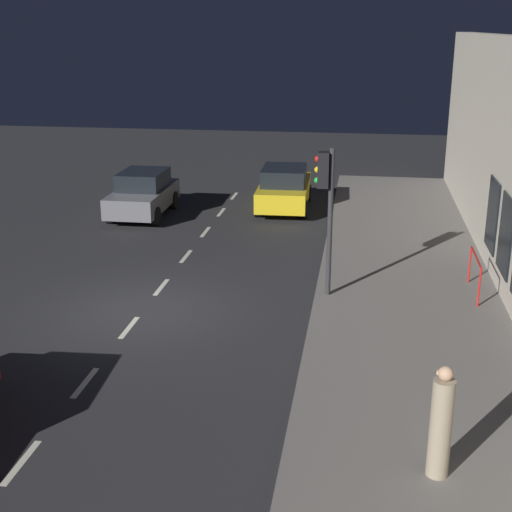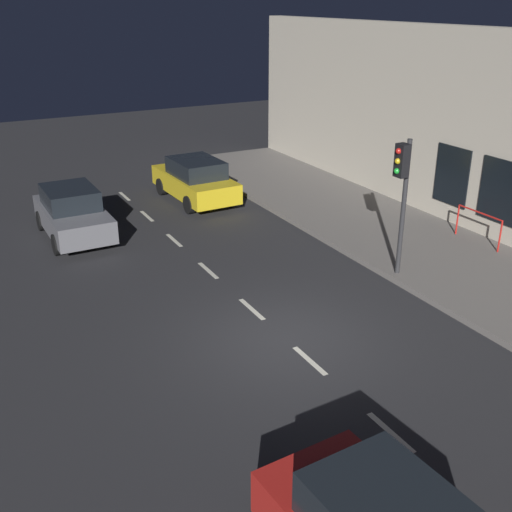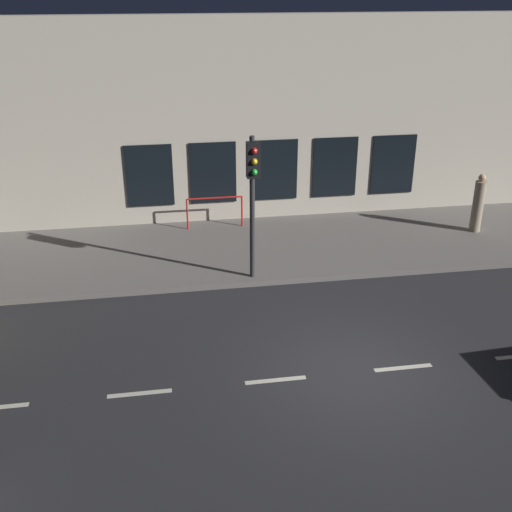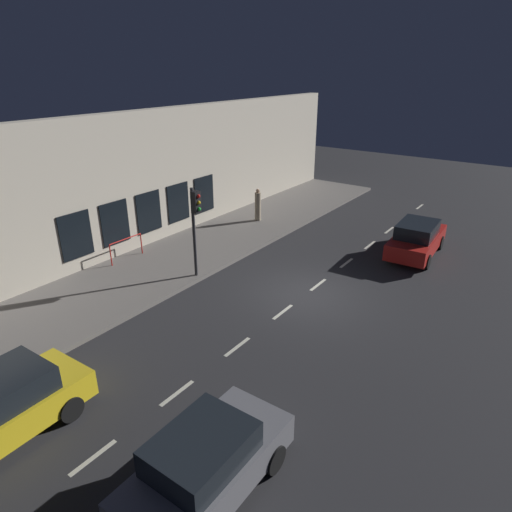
% 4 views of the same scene
% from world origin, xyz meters
% --- Properties ---
extents(ground_plane, '(60.00, 60.00, 0.00)m').
position_xyz_m(ground_plane, '(0.00, 0.00, 0.00)').
color(ground_plane, '#28282B').
extents(sidewalk, '(4.50, 32.00, 0.15)m').
position_xyz_m(sidewalk, '(6.25, 0.00, 0.07)').
color(sidewalk, slate).
rests_on(sidewalk, ground).
extents(building_facade, '(0.65, 32.00, 6.21)m').
position_xyz_m(building_facade, '(8.80, 0.00, 3.10)').
color(building_facade, beige).
rests_on(building_facade, ground).
extents(lane_centre_line, '(0.12, 27.20, 0.01)m').
position_xyz_m(lane_centre_line, '(0.00, -1.00, 0.00)').
color(lane_centre_line, beige).
rests_on(lane_centre_line, ground).
extents(traffic_light, '(0.47, 0.32, 3.62)m').
position_xyz_m(traffic_light, '(4.19, 1.37, 2.72)').
color(traffic_light, '#2D2D30').
rests_on(traffic_light, sidewalk).
extents(parked_car_1, '(1.83, 3.84, 1.58)m').
position_xyz_m(parked_car_1, '(-2.65, 8.56, 0.79)').
color(parked_car_1, slate).
rests_on(parked_car_1, ground).
extents(parked_car_2, '(2.02, 4.31, 1.58)m').
position_xyz_m(parked_car_2, '(-2.12, -6.27, 0.79)').
color(parked_car_2, red).
rests_on(parked_car_2, ground).
extents(pedestrian_0, '(0.40, 0.40, 1.77)m').
position_xyz_m(pedestrian_0, '(6.32, -5.74, 0.98)').
color(pedestrian_0, gray).
rests_on(pedestrian_0, sidewalk).
extents(red_railing, '(0.05, 1.71, 0.97)m').
position_xyz_m(red_railing, '(7.86, 1.96, 0.85)').
color(red_railing, red).
rests_on(red_railing, sidewalk).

